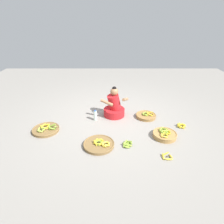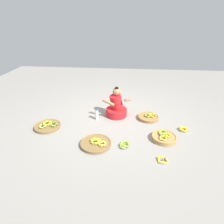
% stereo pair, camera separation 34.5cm
% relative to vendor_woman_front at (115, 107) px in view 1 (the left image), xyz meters
% --- Properties ---
extents(ground_plane, '(10.00, 10.00, 0.00)m').
position_rel_vendor_woman_front_xyz_m(ground_plane, '(-0.06, -0.30, -0.24)').
color(ground_plane, gray).
extents(vendor_woman_front, '(0.69, 0.54, 0.76)m').
position_rel_vendor_woman_front_xyz_m(vendor_woman_front, '(0.00, 0.00, 0.00)').
color(vendor_woman_front, red).
rests_on(vendor_woman_front, ground).
extents(banana_basket_front_center, '(0.60, 0.60, 0.13)m').
position_rel_vendor_woman_front_xyz_m(banana_basket_front_center, '(-0.31, -1.25, -0.20)').
color(banana_basket_front_center, brown).
rests_on(banana_basket_front_center, ground).
extents(banana_basket_mid_left, '(0.58, 0.58, 0.14)m').
position_rel_vendor_woman_front_xyz_m(banana_basket_mid_left, '(-1.50, -0.72, -0.20)').
color(banana_basket_mid_left, brown).
rests_on(banana_basket_mid_left, ground).
extents(banana_basket_near_vendor, '(0.49, 0.49, 0.17)m').
position_rel_vendor_woman_front_xyz_m(banana_basket_near_vendor, '(1.03, -0.95, -0.18)').
color(banana_basket_near_vendor, '#A87F47').
rests_on(banana_basket_near_vendor, ground).
extents(banana_basket_back_right, '(0.49, 0.49, 0.15)m').
position_rel_vendor_woman_front_xyz_m(banana_basket_back_right, '(0.78, -0.10, -0.20)').
color(banana_basket_back_right, olive).
rests_on(banana_basket_back_right, ground).
extents(loose_bananas_front_right, '(0.18, 0.19, 0.08)m').
position_rel_vendor_woman_front_xyz_m(loose_bananas_front_right, '(0.92, -1.59, -0.22)').
color(loose_bananas_front_right, yellow).
rests_on(loose_bananas_front_right, ground).
extents(loose_bananas_near_bicycle, '(0.23, 0.23, 0.10)m').
position_rel_vendor_woman_front_xyz_m(loose_bananas_near_bicycle, '(1.51, -0.55, -0.21)').
color(loose_bananas_near_bicycle, yellow).
rests_on(loose_bananas_near_bicycle, ground).
extents(loose_bananas_front_left, '(0.22, 0.24, 0.10)m').
position_rel_vendor_woman_front_xyz_m(loose_bananas_front_left, '(0.24, -1.24, -0.21)').
color(loose_bananas_front_left, '#8CAD38').
rests_on(loose_bananas_front_left, ground).
extents(water_bottle, '(0.08, 0.08, 0.26)m').
position_rel_vendor_woman_front_xyz_m(water_bottle, '(-0.45, -0.24, -0.12)').
color(water_bottle, silver).
rests_on(water_bottle, ground).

